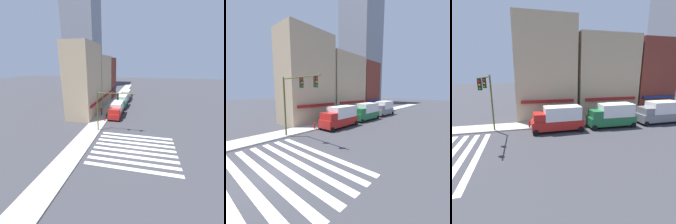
% 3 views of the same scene
% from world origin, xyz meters
% --- Properties ---
extents(ground_plane, '(200.00, 200.00, 0.00)m').
position_xyz_m(ground_plane, '(0.00, 0.00, 0.00)').
color(ground_plane, '#38383D').
extents(sidewalk_left, '(120.00, 3.00, 0.15)m').
position_xyz_m(sidewalk_left, '(0.00, 7.50, 0.07)').
color(sidewalk_left, '#B2ADA3').
rests_on(sidewalk_left, ground_plane).
extents(crosswalk_stripes, '(8.43, 10.80, 0.01)m').
position_xyz_m(crosswalk_stripes, '(0.00, 0.00, 0.00)').
color(crosswalk_stripes, silver).
rests_on(crosswalk_stripes, ground_plane).
extents(storefront_row, '(26.29, 5.30, 14.66)m').
position_xyz_m(storefront_row, '(19.80, 11.50, 6.67)').
color(storefront_row, tan).
rests_on(storefront_row, ground_plane).
extents(tower_distant, '(14.21, 13.98, 49.64)m').
position_xyz_m(tower_distant, '(54.62, 28.99, 24.82)').
color(tower_distant, gray).
rests_on(tower_distant, ground_plane).
extents(traffic_signal, '(0.32, 6.08, 6.73)m').
position_xyz_m(traffic_signal, '(4.53, 4.24, 4.91)').
color(traffic_signal, '#474C1E').
rests_on(traffic_signal, ground_plane).
extents(box_truck_red, '(6.23, 2.42, 3.04)m').
position_xyz_m(box_truck_red, '(12.08, 4.70, 1.59)').
color(box_truck_red, '#B21E19').
rests_on(box_truck_red, ground_plane).
extents(box_truck_green, '(6.24, 2.42, 3.04)m').
position_xyz_m(box_truck_green, '(19.24, 4.70, 1.59)').
color(box_truck_green, '#1E6638').
rests_on(box_truck_green, ground_plane).
extents(box_truck_grey, '(6.22, 2.42, 3.04)m').
position_xyz_m(box_truck_grey, '(26.58, 4.70, 1.59)').
color(box_truck_grey, slate).
rests_on(box_truck_grey, ground_plane).
extents(pedestrian_red_jacket, '(0.32, 0.32, 1.77)m').
position_xyz_m(pedestrian_red_jacket, '(11.99, 7.98, 1.07)').
color(pedestrian_red_jacket, '#23232D').
rests_on(pedestrian_red_jacket, sidewalk_left).
extents(pedestrian_orange_vest, '(0.32, 0.32, 1.77)m').
position_xyz_m(pedestrian_orange_vest, '(10.91, 6.60, 1.07)').
color(pedestrian_orange_vest, '#23232D').
rests_on(pedestrian_orange_vest, sidewalk_left).
extents(fire_hydrant, '(0.24, 0.24, 0.84)m').
position_xyz_m(fire_hydrant, '(8.71, 6.40, 0.61)').
color(fire_hydrant, red).
rests_on(fire_hydrant, sidewalk_left).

